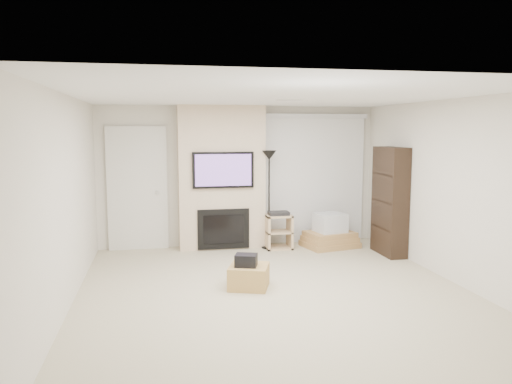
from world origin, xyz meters
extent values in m
cube|color=#C1B594|center=(0.00, 0.00, 0.00)|extent=(5.00, 5.50, 0.00)
cube|color=white|center=(0.00, 0.00, 2.50)|extent=(5.00, 5.50, 0.00)
cube|color=silver|center=(0.00, 2.75, 1.25)|extent=(5.00, 0.00, 2.50)
cube|color=silver|center=(0.00, -2.75, 1.25)|extent=(5.00, 0.00, 2.50)
cube|color=silver|center=(-2.50, 0.00, 1.25)|extent=(0.00, 5.50, 2.50)
cube|color=silver|center=(2.50, 0.00, 1.25)|extent=(0.00, 5.50, 2.50)
cube|color=silver|center=(0.40, 0.80, 2.50)|extent=(0.35, 0.18, 0.01)
cube|color=tan|center=(-0.29, 0.20, 0.15)|extent=(0.63, 0.63, 0.30)
cube|color=black|center=(-0.34, 0.17, 0.38)|extent=(0.34, 0.30, 0.16)
cube|color=beige|center=(-0.35, 2.55, 1.25)|extent=(1.50, 0.40, 2.50)
cube|color=black|center=(-0.35, 2.32, 1.40)|extent=(1.05, 0.06, 0.62)
cube|color=#6C4993|center=(-0.35, 2.29, 1.40)|extent=(0.96, 0.00, 0.54)
cube|color=black|center=(-0.35, 2.34, 0.37)|extent=(0.90, 0.04, 0.70)
cube|color=black|center=(-0.35, 2.32, 0.37)|extent=(0.70, 0.02, 0.50)
cube|color=silver|center=(-1.80, 2.71, 1.07)|extent=(1.02, 0.08, 2.14)
cube|color=beige|center=(-1.80, 2.72, 1.02)|extent=(0.90, 0.05, 2.05)
cylinder|color=silver|center=(-1.46, 2.67, 1.00)|extent=(0.07, 0.06, 0.07)
cube|color=silver|center=(1.40, 2.69, 2.33)|extent=(1.98, 0.10, 0.08)
cube|color=white|center=(1.40, 2.70, 1.15)|extent=(1.90, 0.03, 2.29)
cylinder|color=black|center=(0.46, 2.33, 0.01)|extent=(0.26, 0.26, 0.03)
cylinder|color=black|center=(0.46, 2.33, 0.82)|extent=(0.03, 0.03, 1.61)
cone|color=black|center=(0.46, 2.33, 1.64)|extent=(0.26, 0.26, 0.16)
cube|color=#DAB788|center=(0.41, 2.26, 0.30)|extent=(0.04, 0.38, 0.60)
cube|color=#DAB788|center=(0.82, 2.26, 0.30)|extent=(0.04, 0.38, 0.60)
cube|color=#DAB788|center=(0.61, 2.26, 0.01)|extent=(0.45, 0.38, 0.03)
cube|color=#DAB788|center=(0.61, 2.26, 0.30)|extent=(0.45, 0.38, 0.03)
cube|color=#DAB788|center=(0.61, 2.26, 0.58)|extent=(0.45, 0.38, 0.03)
cube|color=black|center=(0.61, 2.26, 0.63)|extent=(0.35, 0.25, 0.06)
cube|color=tan|center=(1.54, 2.20, 0.05)|extent=(1.03, 0.86, 0.10)
cube|color=tan|center=(1.54, 2.20, 0.14)|extent=(0.98, 0.81, 0.09)
cube|color=tan|center=(1.54, 2.20, 0.23)|extent=(0.93, 0.76, 0.09)
cube|color=silver|center=(1.54, 2.20, 0.44)|extent=(0.58, 0.54, 0.33)
cube|color=black|center=(2.34, 1.52, 0.90)|extent=(0.30, 0.80, 1.80)
cube|color=black|center=(2.32, 1.52, 0.45)|extent=(0.26, 0.72, 0.02)
cube|color=black|center=(2.32, 1.52, 0.90)|extent=(0.26, 0.72, 0.02)
cube|color=black|center=(2.32, 1.52, 1.35)|extent=(0.26, 0.72, 0.02)
camera|label=1|loc=(-1.45, -6.11, 2.08)|focal=35.00mm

